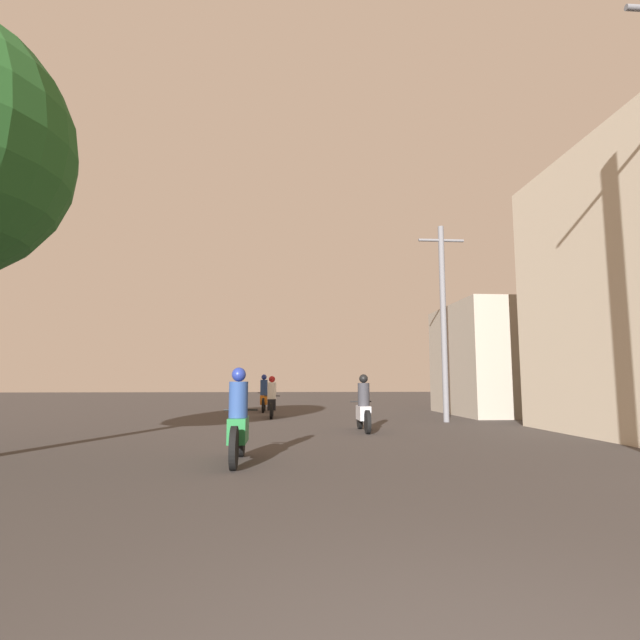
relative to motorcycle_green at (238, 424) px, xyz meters
name	(u,v)px	position (x,y,z in m)	size (l,w,h in m)	color
motorcycle_green	(238,424)	(0.00, 0.00, 0.00)	(0.60, 2.08, 1.60)	black
motorcycle_silver	(363,408)	(2.95, 5.06, -0.02)	(0.60, 1.98, 1.55)	black
motorcycle_black	(272,401)	(0.32, 10.29, -0.01)	(0.60, 1.93, 1.55)	black
motorcycle_orange	(264,397)	(-0.13, 14.05, 0.02)	(0.60, 2.08, 1.66)	black
building_right_far	(502,360)	(9.82, 11.50, 1.61)	(4.46, 5.69, 4.50)	gray
utility_pole_far	(443,317)	(6.22, 7.95, 2.90)	(1.60, 0.20, 6.76)	slate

